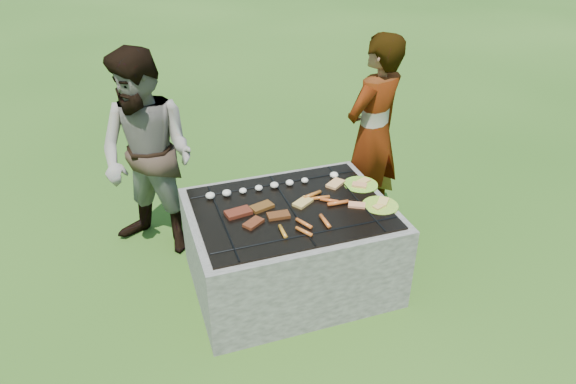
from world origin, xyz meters
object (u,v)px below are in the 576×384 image
object	(u,v)px
fire_pit	(290,249)
plate_near	(380,205)
plate_far	(361,185)
cook	(373,134)
bystander	(148,157)

from	to	relation	value
fire_pit	plate_near	distance (m)	0.67
plate_far	cook	distance (m)	0.55
plate_far	bystander	size ratio (longest dim) A/B	0.16
fire_pit	plate_far	bearing A→B (deg)	12.67
plate_far	bystander	bearing A→B (deg)	156.20
fire_pit	plate_near	world-z (taller)	plate_near
fire_pit	plate_far	world-z (taller)	plate_far
plate_far	cook	xyz separation A→B (m)	(0.30, 0.44, 0.16)
fire_pit	bystander	size ratio (longest dim) A/B	0.85
fire_pit	cook	xyz separation A→B (m)	(0.86, 0.56, 0.49)
plate_far	plate_near	bearing A→B (deg)	-89.68
plate_far	plate_near	xyz separation A→B (m)	(0.00, -0.29, -0.00)
fire_pit	plate_near	size ratio (longest dim) A/B	4.75
cook	plate_far	bearing A→B (deg)	30.58
cook	plate_near	bearing A→B (deg)	42.75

